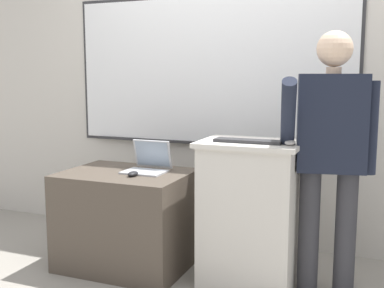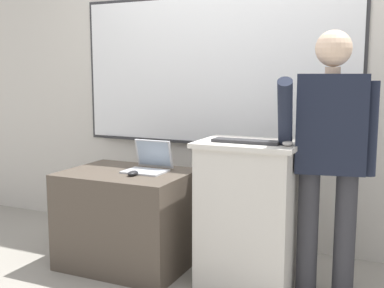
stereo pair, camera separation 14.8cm
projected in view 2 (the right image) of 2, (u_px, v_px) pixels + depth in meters
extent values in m
cube|color=beige|center=(234.00, 63.00, 3.89)|extent=(6.40, 0.12, 2.95)
cube|color=#2D2D30|center=(212.00, 71.00, 3.91)|extent=(2.38, 0.02, 1.22)
cube|color=white|center=(212.00, 71.00, 3.90)|extent=(2.33, 0.02, 1.17)
cube|color=#2D2D30|center=(211.00, 144.00, 3.97)|extent=(2.10, 0.04, 0.02)
cube|color=beige|center=(248.00, 217.00, 3.12)|extent=(0.59, 0.44, 0.93)
cube|color=beige|center=(249.00, 144.00, 3.05)|extent=(0.65, 0.48, 0.03)
cube|color=#4C4238|center=(128.00, 218.00, 3.49)|extent=(0.89, 0.67, 0.69)
cylinder|color=#333338|center=(307.00, 233.00, 3.01)|extent=(0.13, 0.13, 0.79)
cylinder|color=#333338|center=(345.00, 236.00, 2.96)|extent=(0.13, 0.13, 0.79)
cube|color=black|center=(331.00, 124.00, 2.89)|extent=(0.44, 0.30, 0.59)
cylinder|color=beige|center=(333.00, 70.00, 2.84)|extent=(0.09, 0.09, 0.04)
sphere|color=beige|center=(334.00, 48.00, 2.82)|extent=(0.21, 0.21, 0.21)
cylinder|color=black|center=(285.00, 120.00, 2.78)|extent=(0.16, 0.42, 0.50)
cylinder|color=black|center=(371.00, 129.00, 2.84)|extent=(0.08, 0.08, 0.56)
cube|color=#B7BABF|center=(145.00, 172.00, 3.41)|extent=(0.29, 0.21, 0.01)
cube|color=#B7BABF|center=(154.00, 154.00, 3.51)|extent=(0.29, 0.07, 0.21)
cube|color=#8C9EB2|center=(153.00, 153.00, 3.50)|extent=(0.26, 0.05, 0.18)
cube|color=#2D2D30|center=(246.00, 141.00, 2.99)|extent=(0.43, 0.12, 0.02)
ellipsoid|color=black|center=(133.00, 173.00, 3.29)|extent=(0.06, 0.10, 0.03)
ellipsoid|color=silver|center=(288.00, 143.00, 2.87)|extent=(0.06, 0.10, 0.03)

